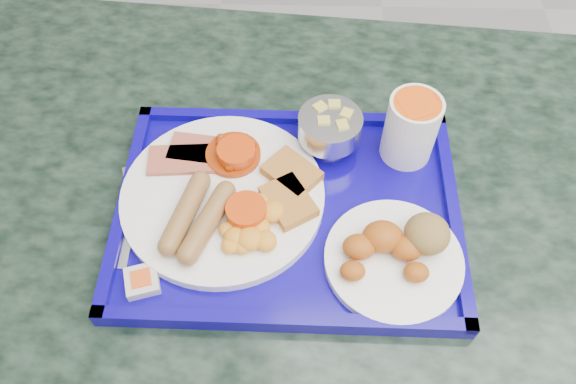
{
  "coord_description": "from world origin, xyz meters",
  "views": [
    {
      "loc": [
        -1.01,
        0.05,
        1.48
      ],
      "look_at": [
        -1.02,
        0.46,
        0.88
      ],
      "focal_mm": 35.0,
      "sensor_mm": 36.0,
      "label": 1
    }
  ],
  "objects_px": {
    "juice_cup": "(411,127)",
    "tray": "(288,211)",
    "table": "(289,294)",
    "main_plate": "(227,196)",
    "fruit_bowl": "(330,127)",
    "bread_plate": "(398,251)"
  },
  "relations": [
    {
      "from": "bread_plate",
      "to": "fruit_bowl",
      "type": "xyz_separation_m",
      "value": [
        -0.08,
        0.18,
        0.02
      ]
    },
    {
      "from": "table",
      "to": "tray",
      "type": "distance_m",
      "value": 0.22
    },
    {
      "from": "juice_cup",
      "to": "fruit_bowl",
      "type": "bearing_deg",
      "value": 175.23
    },
    {
      "from": "table",
      "to": "juice_cup",
      "type": "relative_size",
      "value": 13.91
    },
    {
      "from": "table",
      "to": "bread_plate",
      "type": "relative_size",
      "value": 8.09
    },
    {
      "from": "table",
      "to": "juice_cup",
      "type": "distance_m",
      "value": 0.35
    },
    {
      "from": "juice_cup",
      "to": "tray",
      "type": "bearing_deg",
      "value": -148.39
    },
    {
      "from": "table",
      "to": "juice_cup",
      "type": "height_order",
      "value": "juice_cup"
    },
    {
      "from": "table",
      "to": "bread_plate",
      "type": "xyz_separation_m",
      "value": [
        0.13,
        -0.05,
        0.25
      ]
    },
    {
      "from": "fruit_bowl",
      "to": "juice_cup",
      "type": "height_order",
      "value": "juice_cup"
    },
    {
      "from": "bread_plate",
      "to": "main_plate",
      "type": "bearing_deg",
      "value": 159.83
    },
    {
      "from": "main_plate",
      "to": "juice_cup",
      "type": "bearing_deg",
      "value": 20.52
    },
    {
      "from": "tray",
      "to": "fruit_bowl",
      "type": "xyz_separation_m",
      "value": [
        0.06,
        0.11,
        0.05
      ]
    },
    {
      "from": "table",
      "to": "bread_plate",
      "type": "height_order",
      "value": "bread_plate"
    },
    {
      "from": "fruit_bowl",
      "to": "table",
      "type": "bearing_deg",
      "value": -111.9
    },
    {
      "from": "main_plate",
      "to": "juice_cup",
      "type": "xyz_separation_m",
      "value": [
        0.25,
        0.09,
        0.04
      ]
    },
    {
      "from": "table",
      "to": "juice_cup",
      "type": "bearing_deg",
      "value": 37.09
    },
    {
      "from": "main_plate",
      "to": "tray",
      "type": "bearing_deg",
      "value": -6.75
    },
    {
      "from": "main_plate",
      "to": "fruit_bowl",
      "type": "relative_size",
      "value": 3.06
    },
    {
      "from": "tray",
      "to": "bread_plate",
      "type": "distance_m",
      "value": 0.16
    },
    {
      "from": "table",
      "to": "main_plate",
      "type": "relative_size",
      "value": 5.14
    },
    {
      "from": "main_plate",
      "to": "bread_plate",
      "type": "relative_size",
      "value": 1.57
    }
  ]
}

